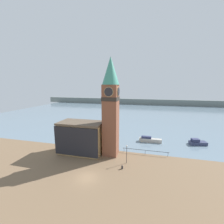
# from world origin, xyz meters

# --- Properties ---
(ground_plane) EXTENTS (160.00, 160.00, 0.00)m
(ground_plane) POSITION_xyz_m (0.00, 0.00, 0.00)
(ground_plane) COLOR brown
(water) EXTENTS (160.00, 120.00, 0.00)m
(water) POSITION_xyz_m (0.00, 73.08, -0.00)
(water) COLOR slate
(water) RESTS_ON ground_plane
(far_shoreline) EXTENTS (180.00, 3.00, 5.00)m
(far_shoreline) POSITION_xyz_m (0.00, 113.08, 2.50)
(far_shoreline) COLOR slate
(far_shoreline) RESTS_ON water
(pier_railing) EXTENTS (11.54, 0.08, 1.09)m
(pier_railing) POSITION_xyz_m (10.40, 12.83, 0.96)
(pier_railing) COLOR #232328
(pier_railing) RESTS_ON ground_plane
(clock_tower) EXTENTS (4.04, 4.04, 23.88)m
(clock_tower) POSITION_xyz_m (1.88, 10.65, 12.71)
(clock_tower) COLOR brown
(clock_tower) RESTS_ON ground_plane
(pier_building) EXTENTS (11.24, 6.26, 8.17)m
(pier_building) POSITION_xyz_m (-5.82, 9.77, 4.11)
(pier_building) COLOR tan
(pier_building) RESTS_ON ground_plane
(boat_near) EXTENTS (6.77, 1.49, 1.75)m
(boat_near) POSITION_xyz_m (11.42, 21.73, 0.68)
(boat_near) COLOR #B7B2A8
(boat_near) RESTS_ON water
(boat_far) EXTENTS (4.98, 2.94, 1.78)m
(boat_far) POSITION_xyz_m (25.16, 23.07, 0.66)
(boat_far) COLOR #333856
(boat_far) RESTS_ON water
(mooring_bollard_near) EXTENTS (0.38, 0.38, 0.79)m
(mooring_bollard_near) POSITION_xyz_m (5.93, 4.63, 0.42)
(mooring_bollard_near) COLOR black
(mooring_bollard_near) RESTS_ON ground_plane
(lamp_post) EXTENTS (0.32, 0.32, 4.28)m
(lamp_post) POSITION_xyz_m (6.45, 7.23, 2.96)
(lamp_post) COLOR black
(lamp_post) RESTS_ON ground_plane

